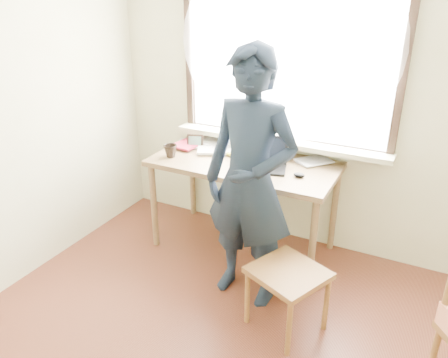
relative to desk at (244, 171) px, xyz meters
The scene contains 12 objects.
room_shell 1.73m from the desk, 75.63° to the right, with size 3.52×4.02×2.61m.
desk is the anchor object (origin of this frame).
laptop 0.24m from the desk, ahead, with size 0.40×0.36×0.23m.
mug_white 0.32m from the desk, 131.23° to the left, with size 0.13×0.13×0.10m, color white.
mug_dark 0.64m from the desk, 162.56° to the right, with size 0.11×0.11×0.11m, color black.
mouse 0.51m from the desk, 11.42° to the right, with size 0.09×0.06×0.03m, color black.
desk_clutter 0.35m from the desk, 156.22° to the left, with size 0.91×0.47×0.04m.
book_a 0.47m from the desk, 150.60° to the left, with size 0.19×0.25×0.02m, color white.
book_b 0.54m from the desk, 34.54° to the left, with size 0.20×0.27×0.02m, color white.
picture_frame 0.55m from the desk, 169.18° to the left, with size 0.14×0.06×0.11m.
work_chair 1.07m from the desk, 48.84° to the right, with size 0.57×0.56×0.45m.
person 0.65m from the desk, 62.08° to the right, with size 0.66×0.43×1.82m, color black.
Camera 1 is at (0.96, -1.39, 2.13)m, focal length 35.00 mm.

